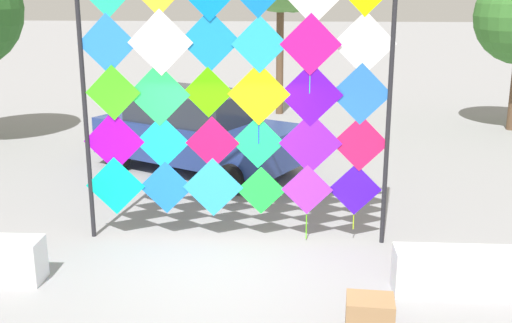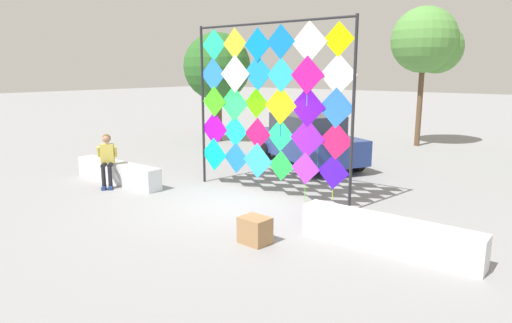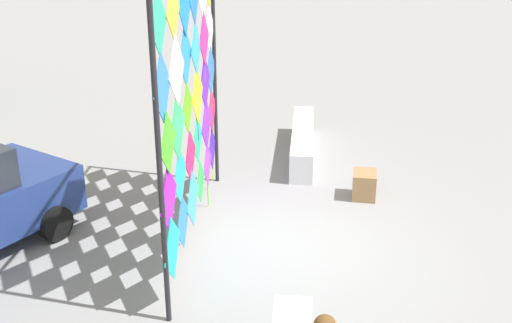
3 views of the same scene
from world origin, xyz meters
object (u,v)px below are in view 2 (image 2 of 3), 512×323
parked_car (308,140)px  tree_far_right (219,68)px  kite_display_rack (269,100)px  tree_palm_like (429,42)px  seated_vendor (107,157)px  cardboard_box_large (255,230)px

parked_car → tree_far_right: (-5.89, 2.05, 2.40)m
kite_display_rack → tree_palm_like: 10.50m
seated_vendor → cardboard_box_large: bearing=-7.7°
parked_car → tree_palm_like: size_ratio=0.83×
seated_vendor → parked_car: bearing=64.8°
kite_display_rack → cardboard_box_large: size_ratio=8.77×
seated_vendor → tree_far_right: size_ratio=0.30×
cardboard_box_large → tree_palm_like: (-1.21, 13.15, 4.04)m
tree_palm_like → tree_far_right: bearing=-150.0°
kite_display_rack → seated_vendor: (-3.96, -2.05, -1.57)m
seated_vendor → parked_car: (2.78, 5.91, 0.02)m
tree_far_right → seated_vendor: bearing=-68.7°
tree_palm_like → seated_vendor: bearing=-110.1°
tree_palm_like → cardboard_box_large: bearing=-84.7°
seated_vendor → parked_car: 6.53m
tree_far_right → tree_palm_like: bearing=30.0°
cardboard_box_large → tree_palm_like: size_ratio=0.09×
tree_palm_like → parked_car: bearing=-105.1°
kite_display_rack → cardboard_box_large: kite_display_rack is taller
seated_vendor → tree_far_right: tree_far_right is taller
parked_car → tree_palm_like: 7.52m
seated_vendor → cardboard_box_large: (5.73, -0.78, -0.60)m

